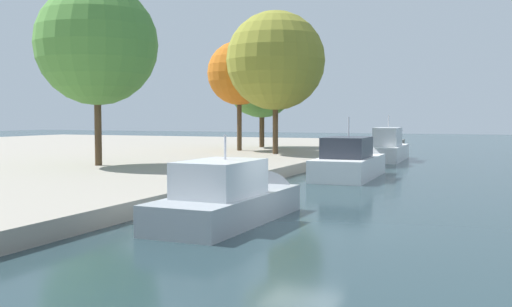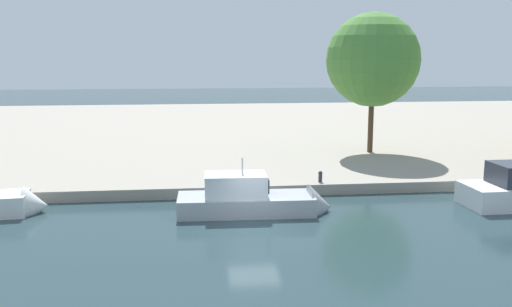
% 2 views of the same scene
% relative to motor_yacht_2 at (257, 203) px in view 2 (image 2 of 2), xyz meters
% --- Properties ---
extents(ground_plane, '(220.00, 220.00, 0.00)m').
position_rel_motor_yacht_2_xyz_m(ground_plane, '(-0.45, -2.59, -0.52)').
color(ground_plane, '#23383D').
extents(dock_promenade, '(120.00, 55.00, 0.66)m').
position_rel_motor_yacht_2_xyz_m(dock_promenade, '(-0.45, 30.74, -0.19)').
color(dock_promenade, gray).
rests_on(dock_promenade, ground_plane).
extents(motor_yacht_2, '(8.28, 2.82, 4.00)m').
position_rel_motor_yacht_2_xyz_m(motor_yacht_2, '(0.00, 0.00, 0.00)').
color(motor_yacht_2, '#9EA3A8').
rests_on(motor_yacht_2, ground_plane).
extents(mooring_bollard_2, '(0.26, 0.26, 0.69)m').
position_rel_motor_yacht_2_xyz_m(mooring_bollard_2, '(4.36, 3.97, 0.51)').
color(mooring_bollard_2, '#2D2D33').
rests_on(mooring_bollard_2, dock_promenade).
extents(tree_4, '(7.26, 7.26, 10.87)m').
position_rel_motor_yacht_2_xyz_m(tree_4, '(10.79, 14.09, 7.73)').
color(tree_4, '#4C3823').
rests_on(tree_4, dock_promenade).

